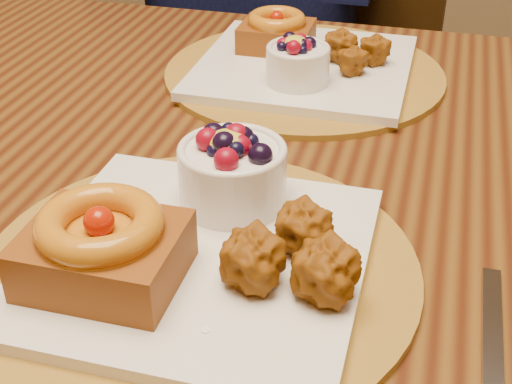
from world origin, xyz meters
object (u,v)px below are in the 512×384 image
dining_table (263,209)px  place_setting_far (302,62)px  place_setting_near (196,238)px  chair_far (323,114)px

dining_table → place_setting_far: 0.24m
dining_table → place_setting_far: size_ratio=4.21×
place_setting_near → place_setting_far: 0.43m
place_setting_far → place_setting_near: bearing=-90.2°
place_setting_far → chair_far: chair_far is taller
dining_table → place_setting_near: bearing=-91.0°
dining_table → chair_far: 0.72m
place_setting_far → chair_far: (-0.04, 0.47, -0.31)m
dining_table → place_setting_far: place_setting_far is taller
dining_table → place_setting_near: size_ratio=4.21×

